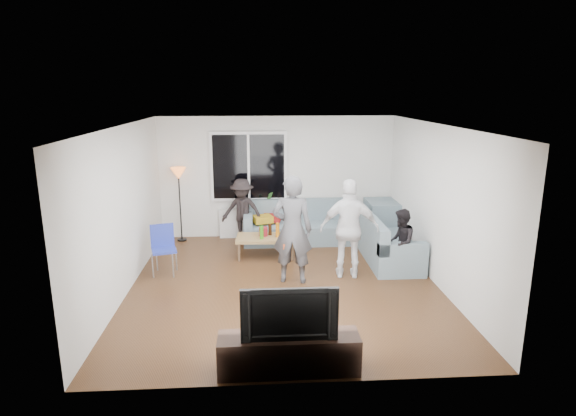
{
  "coord_description": "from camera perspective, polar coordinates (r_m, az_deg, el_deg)",
  "views": [
    {
      "loc": [
        -0.41,
        -7.33,
        3.12
      ],
      "look_at": [
        0.1,
        0.6,
        1.15
      ],
      "focal_mm": 29.68,
      "sensor_mm": 36.0,
      "label": 1
    }
  ],
  "objects": [
    {
      "name": "bottle_d",
      "position": [
        9.05,
        -1.26,
        -2.66
      ],
      "size": [
        0.07,
        0.07,
        0.27
      ],
      "primitive_type": "cylinder",
      "color": "orange",
      "rests_on": "coffee_table"
    },
    {
      "name": "wall_right",
      "position": [
        8.1,
        17.63,
        0.28
      ],
      "size": [
        0.04,
        5.5,
        2.6
      ],
      "primitive_type": "cube",
      "color": "silver",
      "rests_on": "ground"
    },
    {
      "name": "radiator",
      "position": [
        10.37,
        -4.6,
        -1.84
      ],
      "size": [
        1.3,
        0.12,
        0.62
      ],
      "primitive_type": "cube",
      "color": "silver",
      "rests_on": "floor"
    },
    {
      "name": "side_chair",
      "position": [
        8.52,
        -14.64,
        -4.96
      ],
      "size": [
        0.49,
        0.49,
        0.86
      ],
      "primitive_type": null,
      "rotation": [
        0.0,
        0.0,
        0.28
      ],
      "color": "#2535A3",
      "rests_on": "floor"
    },
    {
      "name": "potted_plant",
      "position": [
        10.22,
        -2.34,
        0.88
      ],
      "size": [
        0.26,
        0.24,
        0.39
      ],
      "primitive_type": "imported",
      "rotation": [
        0.0,
        0.0,
        0.34
      ],
      "color": "#2F6127",
      "rests_on": "radiator"
    },
    {
      "name": "sofa_back_section",
      "position": [
        10.01,
        1.31,
        -1.7
      ],
      "size": [
        2.3,
        0.85,
        0.85
      ],
      "primitive_type": null,
      "color": "slate",
      "rests_on": "floor"
    },
    {
      "name": "tv_console",
      "position": [
        5.64,
        0.1,
        -17.01
      ],
      "size": [
        1.6,
        0.4,
        0.44
      ],
      "primitive_type": "cube",
      "color": "#2F1F17",
      "rests_on": "floor"
    },
    {
      "name": "sofa_right_section",
      "position": [
        9.15,
        11.91,
        -3.51
      ],
      "size": [
        2.0,
        0.85,
        0.85
      ],
      "primitive_type": null,
      "rotation": [
        0.0,
        0.0,
        1.57
      ],
      "color": "slate",
      "rests_on": "floor"
    },
    {
      "name": "sofa_corner",
      "position": [
        10.34,
        11.75,
        -1.48
      ],
      "size": [
        0.85,
        0.85,
        0.85
      ],
      "primitive_type": "cube",
      "color": "slate",
      "rests_on": "floor"
    },
    {
      "name": "pitcher",
      "position": [
        9.15,
        -2.99,
        -2.84
      ],
      "size": [
        0.17,
        0.17,
        0.17
      ],
      "primitive_type": "cylinder",
      "color": "maroon",
      "rests_on": "coffee_table"
    },
    {
      "name": "spectator_back",
      "position": [
        9.94,
        -5.51,
        -0.36
      ],
      "size": [
        0.97,
        0.71,
        1.36
      ],
      "primitive_type": "imported",
      "rotation": [
        0.0,
        0.0,
        -0.25
      ],
      "color": "black",
      "rests_on": "floor"
    },
    {
      "name": "wall_back",
      "position": [
        10.27,
        -1.34,
        3.72
      ],
      "size": [
        5.0,
        0.04,
        2.6
      ],
      "primitive_type": "cube",
      "color": "silver",
      "rests_on": "ground"
    },
    {
      "name": "floor_lamp",
      "position": [
        10.24,
        -12.8,
        0.36
      ],
      "size": [
        0.32,
        0.32,
        1.56
      ],
      "primitive_type": null,
      "color": "orange",
      "rests_on": "floor"
    },
    {
      "name": "window_glass",
      "position": [
        10.1,
        -4.73,
        4.94
      ],
      "size": [
        1.5,
        0.02,
        1.35
      ],
      "primitive_type": "cube",
      "color": "black",
      "rests_on": "window_frame"
    },
    {
      "name": "bottle_b",
      "position": [
        8.96,
        -3.19,
        -2.94
      ],
      "size": [
        0.08,
        0.08,
        0.25
      ],
      "primitive_type": "cylinder",
      "color": "#388A19",
      "rests_on": "coffee_table"
    },
    {
      "name": "cushion_red",
      "position": [
        10.01,
        -1.93,
        -1.19
      ],
      "size": [
        0.4,
        0.35,
        0.13
      ],
      "primitive_type": "cube",
      "rotation": [
        0.0,
        0.0,
        -0.15
      ],
      "color": "maroon",
      "rests_on": "sofa_back_section"
    },
    {
      "name": "bottle_c",
      "position": [
        9.19,
        -2.16,
        -2.57
      ],
      "size": [
        0.07,
        0.07,
        0.22
      ],
      "primitive_type": "cylinder",
      "color": "black",
      "rests_on": "coffee_table"
    },
    {
      "name": "window_mullion",
      "position": [
        10.09,
        -4.74,
        4.93
      ],
      "size": [
        0.05,
        0.03,
        1.35
      ],
      "primitive_type": "cube",
      "color": "white",
      "rests_on": "window_frame"
    },
    {
      "name": "wall_left",
      "position": [
        7.84,
        -19.18,
        -0.29
      ],
      "size": [
        0.04,
        5.5,
        2.6
      ],
      "primitive_type": "cube",
      "color": "silver",
      "rests_on": "ground"
    },
    {
      "name": "player_left",
      "position": [
        7.79,
        0.52,
        -2.61
      ],
      "size": [
        0.72,
        0.54,
        1.8
      ],
      "primitive_type": "imported",
      "rotation": [
        0.0,
        0.0,
        2.97
      ],
      "color": "#46474B",
      "rests_on": "floor"
    },
    {
      "name": "window_frame",
      "position": [
        10.14,
        -4.73,
        4.98
      ],
      "size": [
        1.62,
        0.06,
        1.47
      ],
      "primitive_type": "cube",
      "color": "white",
      "rests_on": "wall_back"
    },
    {
      "name": "spectator_right",
      "position": [
        8.41,
        13.34,
        -4.03
      ],
      "size": [
        0.6,
        0.68,
        1.17
      ],
      "primitive_type": "imported",
      "rotation": [
        0.0,
        0.0,
        -1.89
      ],
      "color": "black",
      "rests_on": "floor"
    },
    {
      "name": "cushion_yellow",
      "position": [
        9.93,
        -3.06,
        -1.33
      ],
      "size": [
        0.46,
        0.42,
        0.14
      ],
      "primitive_type": "cube",
      "rotation": [
        0.0,
        0.0,
        0.3
      ],
      "color": "#B98D1B",
      "rests_on": "sofa_back_section"
    },
    {
      "name": "coffee_table",
      "position": [
        9.19,
        -2.73,
        -4.62
      ],
      "size": [
        1.13,
        0.66,
        0.4
      ],
      "primitive_type": "cube",
      "rotation": [
        0.0,
        0.0,
        -0.05
      ],
      "color": "#9A774A",
      "rests_on": "floor"
    },
    {
      "name": "television",
      "position": [
        5.39,
        0.1,
        -12.19
      ],
      "size": [
        1.07,
        0.14,
        0.62
      ],
      "primitive_type": "imported",
      "color": "black",
      "rests_on": "tv_console"
    },
    {
      "name": "wall_front",
      "position": [
        4.93,
        1.38,
        -7.77
      ],
      "size": [
        5.0,
        0.04,
        2.6
      ],
      "primitive_type": "cube",
      "color": "silver",
      "rests_on": "ground"
    },
    {
      "name": "bottle_e",
      "position": [
        9.23,
        -0.32,
        -2.55
      ],
      "size": [
        0.07,
        0.07,
        0.21
      ],
      "primitive_type": "cylinder",
      "color": "black",
      "rests_on": "coffee_table"
    },
    {
      "name": "floor",
      "position": [
        7.98,
        -0.44,
        -9.23
      ],
      "size": [
        5.0,
        5.5,
        0.04
      ],
      "primitive_type": "cube",
      "color": "#56351C",
      "rests_on": "ground"
    },
    {
      "name": "vase",
      "position": [
        10.25,
        -5.64,
        0.21
      ],
      "size": [
        0.19,
        0.19,
        0.17
      ],
      "primitive_type": "imported",
      "rotation": [
        0.0,
        0.0,
        -0.23
      ],
      "color": "silver",
      "rests_on": "radiator"
    },
    {
      "name": "player_right",
      "position": [
        8.08,
        7.38,
        -2.51
      ],
      "size": [
        1.04,
        0.54,
        1.7
      ],
      "primitive_type": "imported",
      "rotation": [
        0.0,
        0.0,
        3.01
      ],
      "color": "white",
      "rests_on": "floor"
    },
    {
      "name": "ceiling",
      "position": [
        7.36,
        -0.48,
        10.03
      ],
      "size": [
        5.0,
        5.5,
        0.04
      ],
      "primitive_type": "cube",
      "color": "white",
      "rests_on": "ground"
    }
  ]
}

